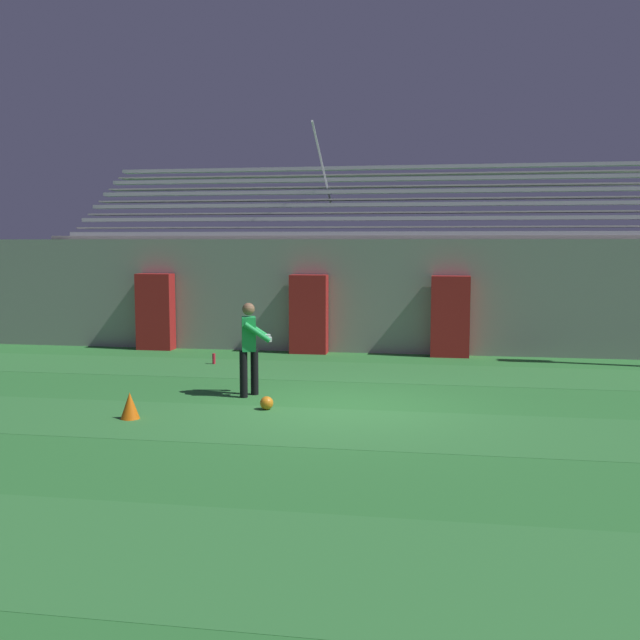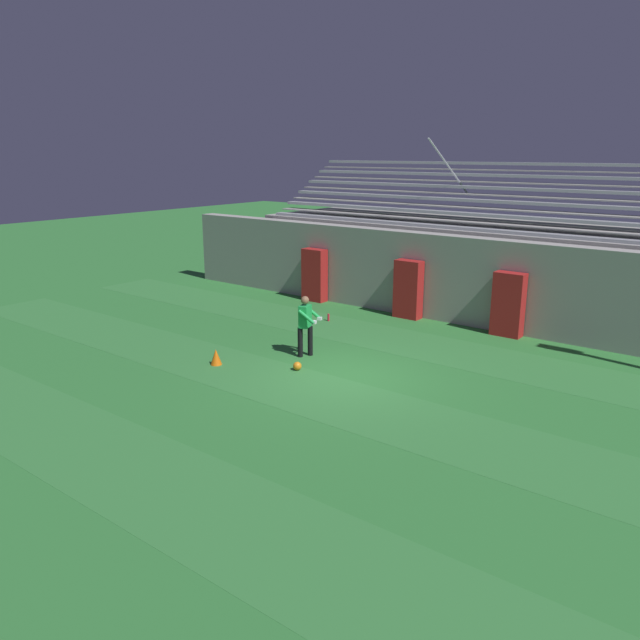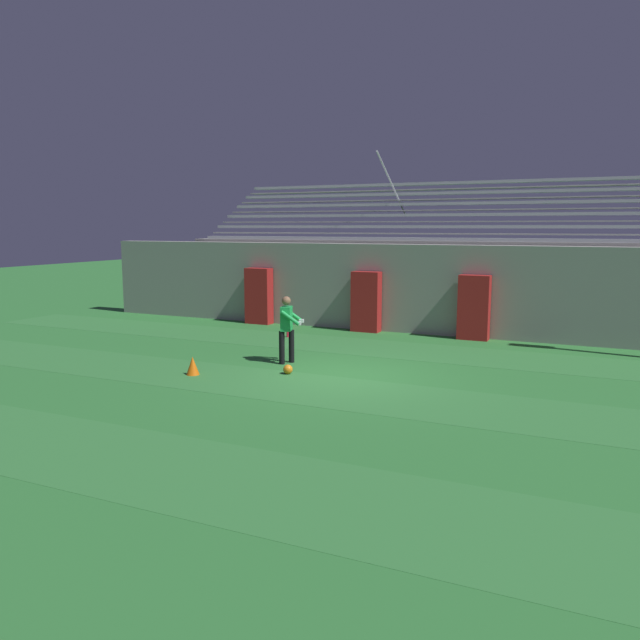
{
  "view_description": "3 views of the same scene",
  "coord_description": "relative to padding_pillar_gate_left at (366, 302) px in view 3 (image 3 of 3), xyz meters",
  "views": [
    {
      "loc": [
        1.59,
        -12.03,
        2.75
      ],
      "look_at": [
        -0.56,
        0.76,
        1.38
      ],
      "focal_mm": 42.0,
      "sensor_mm": 36.0,
      "label": 1
    },
    {
      "loc": [
        8.41,
        -11.75,
        5.39
      ],
      "look_at": [
        -0.36,
        -0.53,
        1.53
      ],
      "focal_mm": 35.0,
      "sensor_mm": 36.0,
      "label": 2
    },
    {
      "loc": [
        5.26,
        -12.7,
        3.37
      ],
      "look_at": [
        -0.88,
        0.6,
        1.16
      ],
      "focal_mm": 35.0,
      "sensor_mm": 36.0,
      "label": 3
    }
  ],
  "objects": [
    {
      "name": "turf_stripe_near",
      "position": [
        1.71,
        -11.95,
        -0.96
      ],
      "size": [
        28.0,
        2.37,
        0.01
      ],
      "primitive_type": "cube",
      "color": "#337A38",
      "rests_on": "ground"
    },
    {
      "name": "traffic_cone",
      "position": [
        -1.5,
        -7.23,
        -0.76
      ],
      "size": [
        0.3,
        0.3,
        0.42
      ],
      "primitive_type": "cone",
      "color": "orange",
      "rests_on": "ground"
    },
    {
      "name": "soccer_ball",
      "position": [
        0.44,
        -6.26,
        -0.86
      ],
      "size": [
        0.22,
        0.22,
        0.22
      ],
      "primitive_type": "sphere",
      "color": "orange",
      "rests_on": "ground"
    },
    {
      "name": "bleacher_stand",
      "position": [
        1.71,
        3.24,
        0.54
      ],
      "size": [
        18.0,
        4.75,
        5.83
      ],
      "color": "#999691",
      "rests_on": "ground"
    },
    {
      "name": "padding_pillar_gate_right",
      "position": [
        3.43,
        0.0,
        0.0
      ],
      "size": [
        0.91,
        0.44,
        1.93
      ],
      "primitive_type": "cube",
      "color": "#B21E1E",
      "rests_on": "ground"
    },
    {
      "name": "turf_stripe_far",
      "position": [
        1.71,
        -2.47,
        -0.96
      ],
      "size": [
        28.0,
        2.37,
        0.01
      ],
      "primitive_type": "cube",
      "color": "#337A38",
      "rests_on": "ground"
    },
    {
      "name": "padding_pillar_gate_left",
      "position": [
        0.0,
        0.0,
        0.0
      ],
      "size": [
        0.91,
        0.44,
        1.93
      ],
      "primitive_type": "cube",
      "color": "#B21E1E",
      "rests_on": "ground"
    },
    {
      "name": "turf_stripe_mid",
      "position": [
        1.71,
        -7.21,
        -0.96
      ],
      "size": [
        28.0,
        2.37,
        0.01
      ],
      "primitive_type": "cube",
      "color": "#337A38",
      "rests_on": "ground"
    },
    {
      "name": "goalkeeper",
      "position": [
        -0.11,
        -5.24,
        -0.01
      ],
      "size": [
        0.63,
        0.68,
        1.67
      ],
      "color": "black",
      "rests_on": "ground"
    },
    {
      "name": "padding_pillar_far_left",
      "position": [
        -3.97,
        0.0,
        0.0
      ],
      "size": [
        0.91,
        0.44,
        1.93
      ],
      "primitive_type": "cube",
      "color": "#B21E1E",
      "rests_on": "ground"
    },
    {
      "name": "water_bottle",
      "position": [
        -1.81,
        -1.98,
        -0.85
      ],
      "size": [
        0.07,
        0.07,
        0.24
      ],
      "primitive_type": "cylinder",
      "color": "red",
      "rests_on": "ground"
    },
    {
      "name": "back_wall",
      "position": [
        1.71,
        0.55,
        0.43
      ],
      "size": [
        24.0,
        0.6,
        2.8
      ],
      "primitive_type": "cube",
      "color": "#999691",
      "rests_on": "ground"
    },
    {
      "name": "ground_plane",
      "position": [
        1.71,
        -5.95,
        -0.97
      ],
      "size": [
        80.0,
        80.0,
        0.0
      ],
      "primitive_type": "plane",
      "color": "#2D7533"
    }
  ]
}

